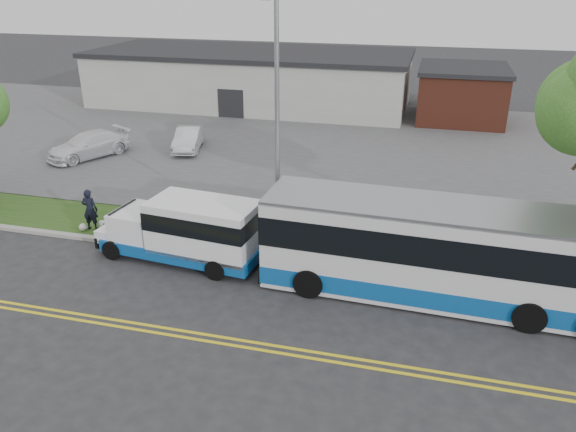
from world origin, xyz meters
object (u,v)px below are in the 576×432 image
(transit_bus, at_px, (441,252))
(streetlight_near, at_px, (277,118))
(parked_car_a, at_px, (188,139))
(pedestrian, at_px, (90,209))
(parked_car_b, at_px, (89,145))
(shuttle_bus, at_px, (189,229))

(transit_bus, bearing_deg, streetlight_near, 160.80)
(streetlight_near, bearing_deg, parked_car_a, 128.59)
(pedestrian, height_order, parked_car_b, pedestrian)
(streetlight_near, distance_m, shuttle_bus, 5.30)
(streetlight_near, distance_m, parked_car_b, 16.62)
(pedestrian, bearing_deg, parked_car_a, -93.51)
(shuttle_bus, height_order, transit_bus, transit_bus)
(streetlight_near, distance_m, transit_bus, 7.68)
(transit_bus, height_order, parked_car_b, transit_bus)
(shuttle_bus, bearing_deg, streetlight_near, 43.54)
(shuttle_bus, distance_m, parked_car_b, 15.06)
(streetlight_near, relative_size, pedestrian, 5.25)
(streetlight_near, bearing_deg, transit_bus, -21.30)
(shuttle_bus, bearing_deg, parked_car_a, 120.05)
(parked_car_a, distance_m, parked_car_b, 5.83)
(shuttle_bus, xyz_separation_m, pedestrian, (-5.16, 1.36, -0.33))
(transit_bus, xyz_separation_m, pedestrian, (-14.35, 1.65, -0.68))
(streetlight_near, height_order, shuttle_bus, streetlight_near)
(streetlight_near, xyz_separation_m, pedestrian, (-8.01, -0.83, -4.23))
(transit_bus, relative_size, parked_car_a, 2.98)
(parked_car_b, bearing_deg, shuttle_bus, -15.76)
(streetlight_near, height_order, transit_bus, streetlight_near)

